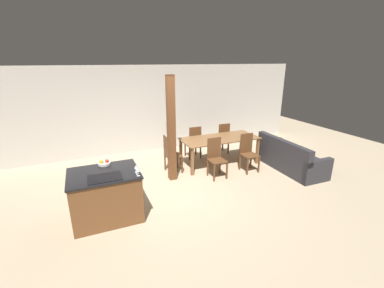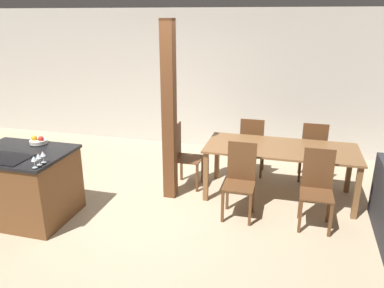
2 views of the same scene
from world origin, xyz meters
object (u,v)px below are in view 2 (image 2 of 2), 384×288
(dining_chair_near_left, at_px, (240,179))
(dining_chair_far_left, at_px, (252,146))
(dining_chair_far_right, at_px, (313,151))
(fruit_bowl, at_px, (38,141))
(dining_table, at_px, (281,153))
(dining_chair_head_end, at_px, (184,155))
(wine_glass_far, at_px, (43,154))
(wine_glass_near, at_px, (34,159))
(wine_glass_middle, at_px, (38,157))
(dining_chair_near_right, at_px, (317,188))
(timber_post, at_px, (169,114))
(kitchen_island, at_px, (24,185))

(dining_chair_near_left, height_order, dining_chair_far_left, same)
(dining_chair_far_right, bearing_deg, fruit_bowl, 26.81)
(fruit_bowl, bearing_deg, dining_table, 19.99)
(dining_chair_head_end, bearing_deg, wine_glass_far, 144.98)
(dining_table, bearing_deg, dining_chair_near_left, -124.98)
(wine_glass_near, height_order, dining_chair_far_left, wine_glass_near)
(wine_glass_near, distance_m, wine_glass_middle, 0.08)
(dining_chair_far_right, height_order, dining_chair_head_end, same)
(dining_table, bearing_deg, dining_chair_far_left, 124.98)
(dining_chair_near_left, bearing_deg, wine_glass_middle, -152.96)
(wine_glass_near, height_order, dining_chair_near_right, wine_glass_near)
(wine_glass_near, bearing_deg, dining_chair_far_right, 39.31)
(wine_glass_far, xyz_separation_m, dining_chair_near_right, (3.15, 1.03, -0.52))
(wine_glass_far, bearing_deg, dining_chair_near_left, 25.34)
(dining_chair_far_left, distance_m, timber_post, 1.70)
(dining_chair_head_end, bearing_deg, wine_glass_near, 147.34)
(dining_table, xyz_separation_m, dining_chair_near_right, (0.48, -0.69, -0.17))
(wine_glass_near, bearing_deg, wine_glass_middle, 90.00)
(kitchen_island, relative_size, dining_chair_head_end, 1.24)
(wine_glass_middle, height_order, dining_chair_near_right, wine_glass_middle)
(dining_chair_head_end, bearing_deg, dining_table, -90.00)
(wine_glass_far, distance_m, dining_table, 3.19)
(dining_chair_far_left, distance_m, dining_chair_head_end, 1.19)
(wine_glass_near, bearing_deg, dining_table, 35.29)
(wine_glass_near, distance_m, dining_chair_near_right, 3.41)
(timber_post, bearing_deg, dining_chair_far_right, 28.33)
(wine_glass_middle, relative_size, timber_post, 0.06)
(fruit_bowl, height_order, dining_chair_head_end, fruit_bowl)
(kitchen_island, xyz_separation_m, fruit_bowl, (0.05, 0.33, 0.50))
(wine_glass_far, height_order, dining_chair_head_end, wine_glass_far)
(dining_chair_head_end, bearing_deg, timber_post, 167.18)
(dining_table, height_order, dining_chair_far_left, dining_chair_far_left)
(dining_chair_near_left, xyz_separation_m, dining_chair_head_end, (-0.97, 0.69, 0.00))
(kitchen_island, height_order, timber_post, timber_post)
(kitchen_island, bearing_deg, wine_glass_near, -36.73)
(fruit_bowl, xyz_separation_m, dining_chair_far_left, (2.67, 1.84, -0.45))
(dining_table, relative_size, dining_chair_near_right, 2.16)
(fruit_bowl, height_order, timber_post, timber_post)
(wine_glass_middle, relative_size, dining_chair_far_right, 0.14)
(kitchen_island, height_order, dining_chair_near_right, dining_chair_near_right)
(kitchen_island, height_order, fruit_bowl, fruit_bowl)
(kitchen_island, height_order, wine_glass_middle, wine_glass_middle)
(wine_glass_far, distance_m, timber_post, 1.75)
(dining_table, distance_m, dining_chair_far_left, 0.86)
(fruit_bowl, relative_size, wine_glass_far, 1.66)
(kitchen_island, bearing_deg, dining_table, 24.77)
(dining_table, xyz_separation_m, dining_chair_far_right, (0.48, 0.69, -0.17))
(dining_table, height_order, timber_post, timber_post)
(kitchen_island, xyz_separation_m, dining_table, (3.21, 1.48, 0.22))
(kitchen_island, height_order, dining_chair_head_end, dining_chair_head_end)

